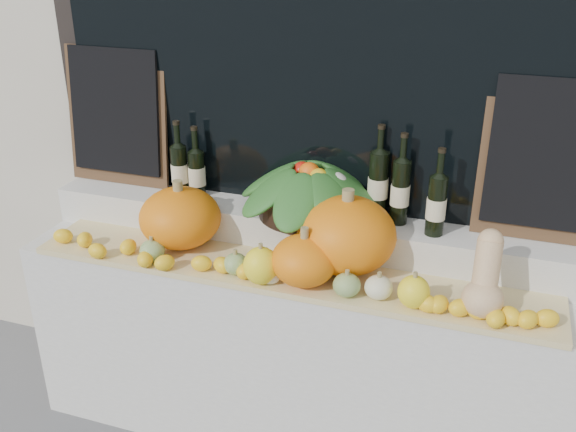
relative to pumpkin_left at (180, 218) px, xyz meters
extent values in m
cube|color=silver|center=(0.48, 0.05, -0.59)|extent=(2.30, 0.55, 0.88)
cube|color=silver|center=(0.48, 0.20, -0.07)|extent=(2.30, 0.25, 0.16)
cube|color=tan|center=(0.48, -0.07, -0.14)|extent=(2.10, 0.32, 0.02)
ellipsoid|color=orange|center=(0.00, 0.00, 0.00)|extent=(0.43, 0.43, 0.25)
ellipsoid|color=orange|center=(0.71, 0.02, 0.02)|extent=(0.50, 0.50, 0.30)
ellipsoid|color=orange|center=(0.59, -0.13, -0.03)|extent=(0.32, 0.32, 0.19)
ellipsoid|color=#DCB081|center=(1.24, -0.15, -0.06)|extent=(0.14, 0.14, 0.13)
cylinder|color=#DCB081|center=(1.24, -0.10, 0.05)|extent=(0.09, 0.14, 0.18)
sphere|color=#DCB081|center=(1.24, -0.06, 0.12)|extent=(0.09, 0.09, 0.09)
ellipsoid|color=#2C671E|center=(0.76, -0.17, -0.08)|extent=(0.10, 0.10, 0.09)
cylinder|color=#8F804E|center=(0.76, -0.17, -0.03)|extent=(0.02, 0.02, 0.02)
ellipsoid|color=#2C671E|center=(0.31, -0.15, -0.08)|extent=(0.10, 0.10, 0.09)
cylinder|color=#8F804E|center=(0.31, -0.15, -0.03)|extent=(0.02, 0.02, 0.02)
ellipsoid|color=beige|center=(0.47, -0.18, -0.09)|extent=(0.08, 0.08, 0.06)
cylinder|color=#8F804E|center=(0.47, -0.18, -0.05)|extent=(0.02, 0.02, 0.02)
ellipsoid|color=yellow|center=(0.43, -0.19, -0.05)|extent=(0.13, 0.13, 0.15)
cylinder|color=#8F804E|center=(0.43, -0.19, 0.03)|extent=(0.02, 0.02, 0.02)
ellipsoid|color=beige|center=(0.88, -0.15, -0.08)|extent=(0.10, 0.10, 0.09)
cylinder|color=#8F804E|center=(0.88, -0.15, -0.03)|extent=(0.02, 0.02, 0.02)
ellipsoid|color=yellow|center=(1.00, -0.17, -0.07)|extent=(0.12, 0.12, 0.12)
cylinder|color=#8F804E|center=(1.00, -0.17, 0.01)|extent=(0.02, 0.02, 0.02)
ellipsoid|color=#2C671E|center=(-0.05, -0.16, -0.08)|extent=(0.10, 0.10, 0.09)
cylinder|color=#8F804E|center=(-0.05, -0.16, -0.03)|extent=(0.02, 0.02, 0.02)
cylinder|color=black|center=(0.50, 0.19, 0.06)|extent=(0.42, 0.42, 0.11)
cylinder|color=black|center=(-0.10, 0.21, 0.12)|extent=(0.07, 0.07, 0.23)
cylinder|color=black|center=(-0.10, 0.21, 0.28)|extent=(0.03, 0.03, 0.10)
cylinder|color=beige|center=(-0.10, 0.21, 0.11)|extent=(0.08, 0.08, 0.08)
cylinder|color=black|center=(-0.10, 0.21, 0.34)|extent=(0.03, 0.03, 0.02)
cylinder|color=black|center=(-0.03, 0.23, 0.11)|extent=(0.07, 0.07, 0.20)
cylinder|color=black|center=(-0.03, 0.23, 0.26)|extent=(0.03, 0.03, 0.10)
cylinder|color=beige|center=(-0.03, 0.23, 0.10)|extent=(0.08, 0.08, 0.08)
cylinder|color=black|center=(-0.03, 0.23, 0.32)|extent=(0.03, 0.03, 0.02)
cylinder|color=black|center=(0.78, 0.26, 0.15)|extent=(0.08, 0.08, 0.28)
cylinder|color=black|center=(0.78, 0.26, 0.34)|extent=(0.03, 0.03, 0.10)
cylinder|color=beige|center=(0.78, 0.26, 0.14)|extent=(0.08, 0.08, 0.08)
cylinder|color=black|center=(0.78, 0.26, 0.40)|extent=(0.03, 0.03, 0.02)
cylinder|color=black|center=(0.87, 0.23, 0.14)|extent=(0.07, 0.07, 0.26)
cylinder|color=black|center=(0.87, 0.23, 0.32)|extent=(0.03, 0.03, 0.10)
cylinder|color=beige|center=(0.87, 0.23, 0.13)|extent=(0.08, 0.08, 0.08)
cylinder|color=black|center=(0.87, 0.23, 0.38)|extent=(0.03, 0.03, 0.02)
cylinder|color=black|center=(1.02, 0.17, 0.13)|extent=(0.07, 0.07, 0.24)
cylinder|color=black|center=(1.02, 0.17, 0.30)|extent=(0.03, 0.03, 0.10)
cylinder|color=beige|center=(1.02, 0.17, 0.12)|extent=(0.08, 0.08, 0.08)
cylinder|color=black|center=(1.02, 0.17, 0.35)|extent=(0.03, 0.03, 0.02)
cube|color=#4C331E|center=(-0.44, 0.27, 0.32)|extent=(0.50, 0.08, 0.62)
cube|color=black|center=(-0.44, 0.26, 0.35)|extent=(0.44, 0.08, 0.56)
cube|color=#4C331E|center=(1.40, 0.27, 0.32)|extent=(0.50, 0.08, 0.62)
cube|color=black|center=(1.40, 0.26, 0.35)|extent=(0.44, 0.08, 0.56)
camera|label=1|loc=(1.21, -2.15, 1.13)|focal=40.00mm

